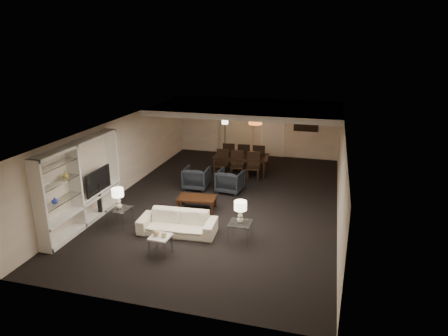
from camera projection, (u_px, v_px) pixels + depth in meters
name	position (u px, v px, depth m)	size (l,w,h in m)	color
floor	(224.00, 201.00, 12.76)	(11.00, 11.00, 0.00)	black
ceiling	(224.00, 124.00, 11.99)	(7.00, 11.00, 0.02)	silver
wall_back	(257.00, 127.00, 17.42)	(7.00, 0.02, 2.50)	#C2B29C
wall_front	(146.00, 250.00, 7.33)	(7.00, 0.02, 2.50)	#C2B29C
wall_left	(122.00, 155.00, 13.25)	(0.02, 11.00, 2.50)	#C2B29C
wall_right	(341.00, 173.00, 11.50)	(0.02, 11.00, 2.50)	#C2B29C
ceiling_soffit	(248.00, 108.00, 15.23)	(7.00, 4.00, 0.20)	silver
curtains	(236.00, 127.00, 17.59)	(1.50, 0.12, 2.40)	beige
door	(273.00, 133.00, 17.28)	(0.90, 0.05, 2.10)	silver
painting	(306.00, 123.00, 16.77)	(0.95, 0.04, 0.65)	#142D38
media_unit	(82.00, 184.00, 10.84)	(0.38, 3.40, 2.35)	white
pendant_light	(255.00, 121.00, 15.30)	(0.52, 0.52, 0.24)	#D8591E
sofa	(177.00, 223.00, 10.54)	(2.05, 0.80, 0.60)	beige
coffee_table	(197.00, 203.00, 12.04)	(1.12, 0.66, 0.40)	black
armchair_left	(196.00, 178.00, 13.69)	(0.81, 0.84, 0.76)	black
armchair_right	(230.00, 181.00, 13.40)	(0.81, 0.84, 0.76)	black
side_table_left	(120.00, 217.00, 10.98)	(0.56, 0.56, 0.52)	white
side_table_right	(240.00, 232.00, 10.13)	(0.56, 0.56, 0.52)	white
table_lamp_left	(118.00, 198.00, 10.81)	(0.32, 0.32, 0.58)	beige
table_lamp_right	(240.00, 212.00, 9.96)	(0.32, 0.32, 0.58)	beige
marble_table	(161.00, 245.00, 9.55)	(0.47, 0.47, 0.47)	silver
gold_gourd_a	(156.00, 233.00, 9.48)	(0.15, 0.15, 0.15)	tan
gold_gourd_b	(164.00, 234.00, 9.43)	(0.13, 0.13, 0.13)	#E7D07A
television	(94.00, 180.00, 11.37)	(0.15, 1.17, 0.67)	black
vase_blue	(55.00, 200.00, 9.81)	(0.17, 0.17, 0.17)	#293DB5
vase_amber	(65.00, 175.00, 10.11)	(0.16, 0.16, 0.17)	gold
floor_speaker	(99.00, 199.00, 11.55)	(0.11, 0.11, 1.01)	black
dining_table	(241.00, 165.00, 15.14)	(2.04, 1.14, 0.72)	black
chair_nl	(221.00, 165.00, 14.64)	(0.49, 0.49, 1.06)	black
chair_nm	(237.00, 166.00, 14.49)	(0.49, 0.49, 1.06)	black
chair_nr	(253.00, 167.00, 14.34)	(0.49, 0.49, 1.06)	black
chair_fl	(230.00, 155.00, 15.83)	(0.49, 0.49, 1.06)	black
chair_fm	(244.00, 156.00, 15.69)	(0.49, 0.49, 1.06)	black
chair_fr	(259.00, 157.00, 15.54)	(0.49, 0.49, 1.06)	black
floor_lamp	(225.00, 140.00, 16.68)	(0.26, 0.26, 1.82)	black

